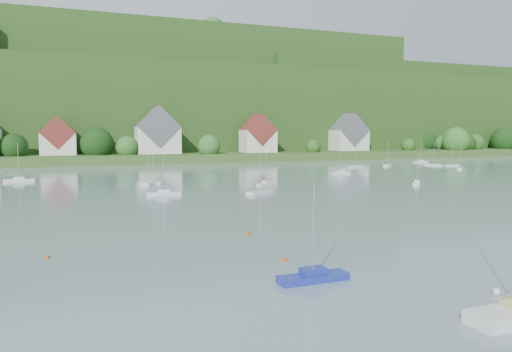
# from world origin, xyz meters

# --- Properties ---
(far_shore_strip) EXTENTS (600.00, 60.00, 3.00)m
(far_shore_strip) POSITION_xyz_m (0.00, 200.00, 1.50)
(far_shore_strip) COLOR #335921
(far_shore_strip) RESTS_ON ground
(forested_ridge) EXTENTS (620.00, 181.22, 69.89)m
(forested_ridge) POSITION_xyz_m (0.39, 268.57, 22.89)
(forested_ridge) COLOR #1D3D13
(forested_ridge) RESTS_ON ground
(village_building_1) EXTENTS (12.00, 9.36, 14.00)m
(village_building_1) POSITION_xyz_m (-30.00, 189.00, 8.75)
(village_building_1) COLOR silver
(village_building_1) RESTS_ON far_shore_strip
(village_building_2) EXTENTS (16.00, 11.44, 18.00)m
(village_building_2) POSITION_xyz_m (5.00, 188.00, 10.27)
(village_building_2) COLOR silver
(village_building_2) RESTS_ON far_shore_strip
(village_building_3) EXTENTS (13.00, 10.40, 15.50)m
(village_building_3) POSITION_xyz_m (45.00, 186.00, 9.43)
(village_building_3) COLOR silver
(village_building_3) RESTS_ON far_shore_strip
(village_building_4) EXTENTS (15.00, 10.40, 16.50)m
(village_building_4) POSITION_xyz_m (90.00, 190.00, 9.59)
(village_building_4) COLOR silver
(village_building_4) RESTS_ON far_shore_strip
(near_sailboat_1) EXTENTS (5.36, 1.59, 7.20)m
(near_sailboat_1) POSITION_xyz_m (-9.30, 34.43, 0.41)
(near_sailboat_1) COLOR navy
(near_sailboat_1) RESTS_ON ground
(mooring_buoy_0) EXTENTS (0.42, 0.42, 0.42)m
(mooring_buoy_0) POSITION_xyz_m (-8.88, 40.44, 0.00)
(mooring_buoy_0) COLOR #DB4D0B
(mooring_buoy_0) RESTS_ON ground
(mooring_buoy_1) EXTENTS (0.50, 0.50, 0.50)m
(mooring_buoy_1) POSITION_xyz_m (1.04, 27.59, 0.00)
(mooring_buoy_1) COLOR silver
(mooring_buoy_1) RESTS_ON ground
(mooring_buoy_3) EXTENTS (0.45, 0.45, 0.45)m
(mooring_buoy_3) POSITION_xyz_m (-8.28, 51.32, 0.00)
(mooring_buoy_3) COLOR #DB4D0B
(mooring_buoy_3) RESTS_ON ground
(mooring_buoy_5) EXTENTS (0.39, 0.39, 0.39)m
(mooring_buoy_5) POSITION_xyz_m (-27.78, 48.57, 0.00)
(mooring_buoy_5) COLOR #DB4D0B
(mooring_buoy_5) RESTS_ON ground
(far_sailboat_cluster) EXTENTS (188.04, 66.81, 8.71)m
(far_sailboat_cluster) POSITION_xyz_m (11.64, 115.53, 0.37)
(far_sailboat_cluster) COLOR silver
(far_sailboat_cluster) RESTS_ON ground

